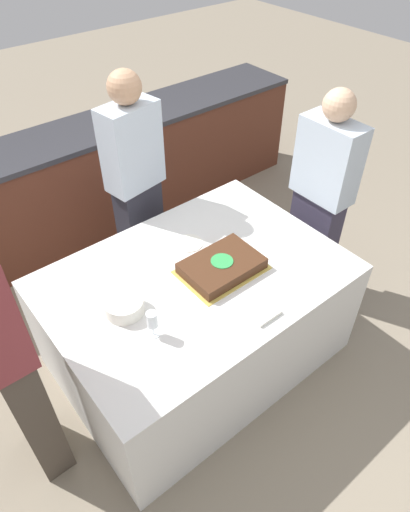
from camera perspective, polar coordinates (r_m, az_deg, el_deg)
The scene contains 11 objects.
ground_plane at distance 3.15m, azimuth -0.98°, elevation -11.97°, with size 14.00×14.00×0.00m, color gray.
back_counter at distance 3.95m, azimuth -16.43°, elevation 8.11°, with size 4.40×0.58×0.92m.
dining_table at distance 2.86m, azimuth -1.07°, elevation -7.60°, with size 1.68×1.20×0.74m.
cake at distance 2.60m, azimuth 2.12°, elevation -1.22°, with size 0.48×0.34×0.07m.
plate_stack at distance 2.41m, azimuth -10.07°, elevation -6.14°, with size 0.21×0.21×0.08m.
wine_glass at distance 2.24m, azimuth -6.62°, elevation -8.00°, with size 0.06×0.06×0.16m.
side_plate_near_cake at distance 2.79m, azimuth -1.98°, elevation 1.63°, with size 0.17×0.17×0.00m.
utensil_pile at distance 2.40m, azimuth 7.34°, elevation -7.07°, with size 0.16×0.12×0.02m.
person_cutting_cake at distance 3.12m, azimuth -8.58°, elevation 8.47°, with size 0.40×0.26×1.63m.
person_seated_left at distance 2.23m, azimuth -23.75°, elevation -11.39°, with size 0.20×0.39×1.71m.
person_seated_right at distance 3.17m, azimuth 14.20°, elevation 6.94°, with size 0.20×0.40×1.54m.
Camera 1 is at (-1.13, -1.48, 2.55)m, focal length 32.00 mm.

